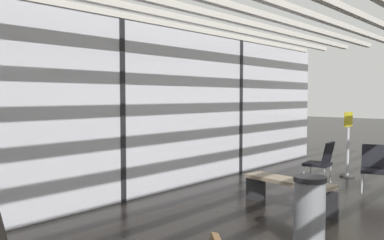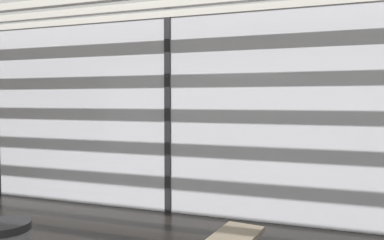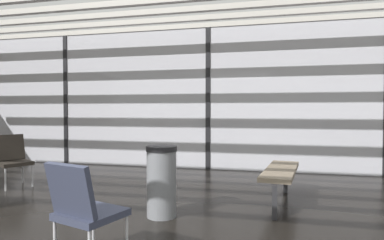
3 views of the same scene
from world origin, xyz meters
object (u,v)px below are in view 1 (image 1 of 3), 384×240
at_px(lounge_chair_7, 375,165).
at_px(info_sign, 348,146).
at_px(lounge_chair_4, 322,160).
at_px(waiting_bench, 288,186).
at_px(trash_bin, 309,213).

xyz_separation_m(lounge_chair_7, info_sign, (1.06, 0.90, 0.18)).
relative_size(lounge_chair_4, waiting_bench, 0.52).
height_order(waiting_bench, trash_bin, trash_bin).
distance_m(lounge_chair_7, trash_bin, 3.59).
height_order(lounge_chair_7, info_sign, info_sign).
relative_size(lounge_chair_4, lounge_chair_7, 1.00).
bearing_deg(info_sign, lounge_chair_7, -139.73).
relative_size(waiting_bench, info_sign, 1.17).
distance_m(lounge_chair_4, lounge_chair_7, 1.02).
height_order(lounge_chair_4, trash_bin, lounge_chair_4).
distance_m(lounge_chair_4, trash_bin, 3.77).
height_order(trash_bin, info_sign, info_sign).
xyz_separation_m(lounge_chair_4, info_sign, (1.12, -0.12, 0.18)).
height_order(lounge_chair_7, waiting_bench, lounge_chair_7).
bearing_deg(lounge_chair_7, waiting_bench, -123.49).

